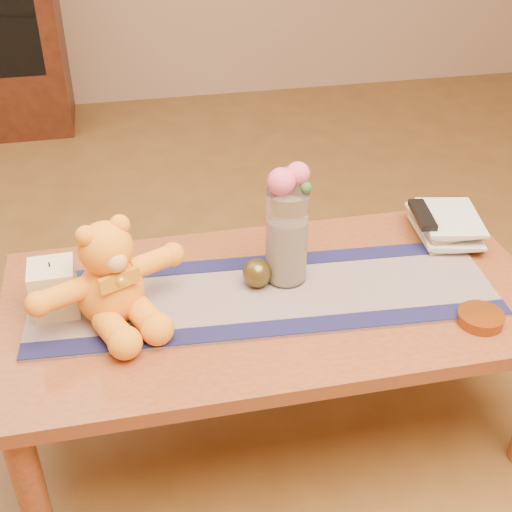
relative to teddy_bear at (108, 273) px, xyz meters
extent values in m
plane|color=brown|center=(0.41, 0.01, -0.59)|extent=(5.50, 5.50, 0.00)
cube|color=brown|center=(0.41, 0.01, -0.16)|extent=(1.40, 0.70, 0.04)
cylinder|color=brown|center=(-0.23, -0.28, -0.38)|extent=(0.07, 0.07, 0.41)
cylinder|color=brown|center=(-0.23, 0.30, -0.38)|extent=(0.07, 0.07, 0.41)
cylinder|color=brown|center=(1.05, 0.30, -0.38)|extent=(0.07, 0.07, 0.41)
cube|color=#1B234D|center=(0.39, 0.01, -0.13)|extent=(1.22, 0.43, 0.01)
cube|color=#161644|center=(0.38, -0.13, -0.13)|extent=(1.20, 0.14, 0.00)
cube|color=#161644|center=(0.39, 0.16, -0.13)|extent=(1.20, 0.14, 0.00)
cube|color=beige|center=(-0.14, 0.05, -0.06)|extent=(0.11, 0.11, 0.13)
cylinder|color=black|center=(-0.14, 0.05, 0.01)|extent=(0.00, 0.00, 0.01)
cylinder|color=silver|center=(0.46, 0.07, 0.00)|extent=(0.11, 0.11, 0.26)
cylinder|color=beige|center=(0.46, 0.07, -0.04)|extent=(0.09, 0.09, 0.18)
sphere|color=#F25581|center=(0.44, 0.06, 0.17)|extent=(0.07, 0.07, 0.07)
sphere|color=#F25581|center=(0.48, 0.07, 0.18)|extent=(0.06, 0.06, 0.06)
sphere|color=#464493|center=(0.47, 0.10, 0.16)|extent=(0.04, 0.04, 0.04)
sphere|color=#464493|center=(0.43, 0.09, 0.15)|extent=(0.04, 0.04, 0.04)
sphere|color=#33662D|center=(0.50, 0.05, 0.15)|extent=(0.03, 0.03, 0.03)
sphere|color=#4C4019|center=(0.37, 0.05, -0.09)|extent=(0.09, 0.09, 0.08)
imported|color=beige|center=(0.89, 0.20, -0.13)|extent=(0.19, 0.24, 0.02)
imported|color=beige|center=(0.90, 0.19, -0.11)|extent=(0.21, 0.26, 0.02)
imported|color=beige|center=(0.89, 0.20, -0.09)|extent=(0.18, 0.23, 0.02)
imported|color=beige|center=(0.90, 0.19, -0.07)|extent=(0.21, 0.25, 0.02)
cube|color=black|center=(0.89, 0.19, -0.05)|extent=(0.07, 0.16, 0.02)
cylinder|color=#BF5914|center=(0.88, -0.21, -0.12)|extent=(0.15, 0.15, 0.03)
camera|label=1|loc=(0.07, -1.37, 0.92)|focal=47.57mm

